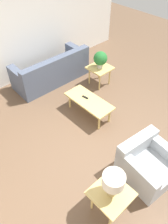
{
  "coord_description": "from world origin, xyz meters",
  "views": [
    {
      "loc": [
        -2.09,
        2.39,
        3.64
      ],
      "look_at": [
        0.3,
        0.16,
        0.55
      ],
      "focal_mm": 35.0,
      "sensor_mm": 36.0,
      "label": 1
    }
  ],
  "objects_px": {
    "armchair": "(147,164)",
    "coffee_table": "(89,102)",
    "sofa": "(52,72)",
    "table_lamp": "(113,182)",
    "side_table_lamp": "(111,195)",
    "side_table_plant": "(100,70)",
    "potted_plant": "(100,59)"
  },
  "relations": [
    {
      "from": "armchair",
      "to": "potted_plant",
      "type": "bearing_deg",
      "value": 67.86
    },
    {
      "from": "armchair",
      "to": "table_lamp",
      "type": "bearing_deg",
      "value": -173.44
    },
    {
      "from": "potted_plant",
      "to": "armchair",
      "type": "bearing_deg",
      "value": 151.1
    },
    {
      "from": "table_lamp",
      "to": "armchair",
      "type": "bearing_deg",
      "value": -90.2
    },
    {
      "from": "armchair",
      "to": "potted_plant",
      "type": "distance_m",
      "value": 2.95
    },
    {
      "from": "armchair",
      "to": "table_lamp",
      "type": "relative_size",
      "value": 2.05
    },
    {
      "from": "sofa",
      "to": "armchair",
      "type": "xyz_separation_m",
      "value": [
        -3.53,
        0.54,
        -0.03
      ]
    },
    {
      "from": "sofa",
      "to": "side_table_plant",
      "type": "distance_m",
      "value": 1.32
    },
    {
      "from": "armchair",
      "to": "side_table_lamp",
      "type": "height_order",
      "value": "armchair"
    },
    {
      "from": "sofa",
      "to": "coffee_table",
      "type": "relative_size",
      "value": 1.79
    },
    {
      "from": "armchair",
      "to": "side_table_lamp",
      "type": "bearing_deg",
      "value": -173.44
    },
    {
      "from": "coffee_table",
      "to": "potted_plant",
      "type": "relative_size",
      "value": 2.66
    },
    {
      "from": "armchair",
      "to": "coffee_table",
      "type": "xyz_separation_m",
      "value": [
        1.86,
        -0.34,
        0.09
      ]
    },
    {
      "from": "coffee_table",
      "to": "side_table_plant",
      "type": "distance_m",
      "value": 1.27
    },
    {
      "from": "potted_plant",
      "to": "sofa",
      "type": "bearing_deg",
      "value": 41.21
    },
    {
      "from": "side_table_lamp",
      "to": "table_lamp",
      "type": "height_order",
      "value": "table_lamp"
    },
    {
      "from": "side_table_plant",
      "to": "table_lamp",
      "type": "height_order",
      "value": "table_lamp"
    },
    {
      "from": "armchair",
      "to": "side_table_lamp",
      "type": "relative_size",
      "value": 1.7
    },
    {
      "from": "coffee_table",
      "to": "side_table_plant",
      "type": "bearing_deg",
      "value": -57.12
    },
    {
      "from": "side_table_plant",
      "to": "potted_plant",
      "type": "distance_m",
      "value": 0.33
    },
    {
      "from": "potted_plant",
      "to": "table_lamp",
      "type": "height_order",
      "value": "table_lamp"
    },
    {
      "from": "table_lamp",
      "to": "coffee_table",
      "type": "bearing_deg",
      "value": -35.6
    },
    {
      "from": "potted_plant",
      "to": "table_lamp",
      "type": "relative_size",
      "value": 0.93
    },
    {
      "from": "armchair",
      "to": "sofa",
      "type": "bearing_deg",
      "value": 88.08
    },
    {
      "from": "armchair",
      "to": "coffee_table",
      "type": "bearing_deg",
      "value": 86.36
    },
    {
      "from": "armchair",
      "to": "side_table_lamp",
      "type": "xyz_separation_m",
      "value": [
        0.0,
        0.99,
        0.17
      ]
    },
    {
      "from": "armchair",
      "to": "coffee_table",
      "type": "height_order",
      "value": "armchair"
    },
    {
      "from": "side_table_lamp",
      "to": "potted_plant",
      "type": "bearing_deg",
      "value": -43.26
    },
    {
      "from": "armchair",
      "to": "side_table_lamp",
      "type": "distance_m",
      "value": 1.0
    },
    {
      "from": "potted_plant",
      "to": "coffee_table",
      "type": "bearing_deg",
      "value": 122.88
    },
    {
      "from": "sofa",
      "to": "potted_plant",
      "type": "relative_size",
      "value": 4.77
    },
    {
      "from": "side_table_plant",
      "to": "side_table_lamp",
      "type": "xyz_separation_m",
      "value": [
        -2.54,
        2.39,
        0.0
      ]
    }
  ]
}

